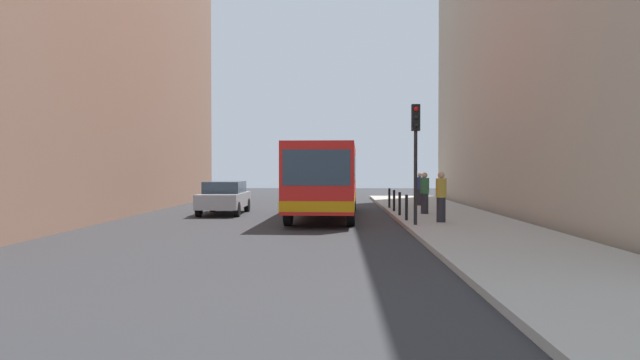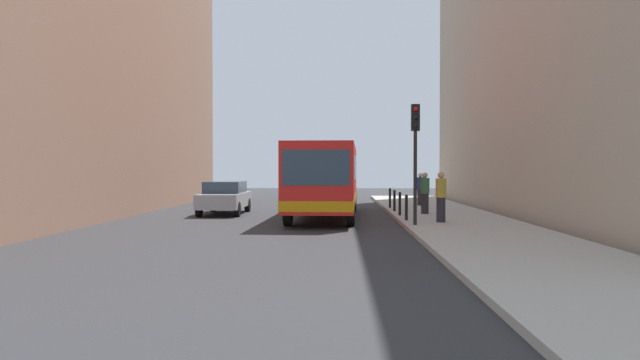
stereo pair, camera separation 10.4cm
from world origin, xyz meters
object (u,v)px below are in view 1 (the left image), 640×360
(bollard_far, at_px, (394,201))
(pedestrian_far_sidewalk, at_px, (420,189))
(traffic_light, at_px, (416,141))
(bollard_near, at_px, (407,207))
(pedestrian_mid_sidewalk, at_px, (425,193))
(car_beside_bus, at_px, (224,197))
(bollard_mid, at_px, (400,204))
(bollard_farthest, at_px, (389,198))
(bus, at_px, (326,177))
(pedestrian_near_signal, at_px, (441,197))

(bollard_far, xyz_separation_m, pedestrian_far_sidewalk, (1.74, 4.15, 0.37))
(traffic_light, distance_m, bollard_near, 2.93)
(pedestrian_mid_sidewalk, relative_size, pedestrian_far_sidewalk, 1.04)
(traffic_light, bearing_deg, car_beside_bus, 140.73)
(bollard_near, xyz_separation_m, bollard_mid, (0.00, 2.32, 0.00))
(car_beside_bus, distance_m, bollard_farthest, 8.02)
(bus, relative_size, traffic_light, 2.71)
(bollard_far, xyz_separation_m, pedestrian_mid_sidewalk, (1.14, -1.48, 0.40))
(bollard_farthest, bearing_deg, bollard_near, -90.00)
(bollard_near, height_order, pedestrian_far_sidewalk, pedestrian_far_sidewalk)
(traffic_light, xyz_separation_m, bollard_mid, (-0.10, 4.02, -2.38))
(pedestrian_mid_sidewalk, bearing_deg, traffic_light, 91.26)
(bollard_near, bearing_deg, pedestrian_near_signal, -30.56)
(bollard_near, xyz_separation_m, pedestrian_mid_sidewalk, (1.14, 3.16, 0.40))
(bus, bearing_deg, bollard_near, 135.21)
(bus, bearing_deg, pedestrian_near_signal, 138.96)
(car_beside_bus, relative_size, pedestrian_far_sidewalk, 2.62)
(car_beside_bus, xyz_separation_m, bollard_near, (7.68, -4.66, -0.16))
(bollard_near, bearing_deg, car_beside_bus, 148.74)
(bollard_farthest, height_order, pedestrian_far_sidewalk, pedestrian_far_sidewalk)
(pedestrian_far_sidewalk, bearing_deg, bollard_near, -39.43)
(bollard_near, bearing_deg, bollard_mid, 90.00)
(traffic_light, bearing_deg, bollard_near, 93.37)
(pedestrian_near_signal, bearing_deg, car_beside_bus, 175.66)
(bollard_mid, bearing_deg, pedestrian_far_sidewalk, 74.95)
(car_beside_bus, height_order, bollard_farthest, car_beside_bus)
(car_beside_bus, distance_m, pedestrian_far_sidewalk, 10.28)
(bus, distance_m, pedestrian_far_sidewalk, 7.35)
(car_beside_bus, bearing_deg, bollard_near, 148.22)
(bollard_farthest, height_order, pedestrian_near_signal, pedestrian_near_signal)
(car_beside_bus, distance_m, pedestrian_mid_sidewalk, 8.95)
(bollard_near, xyz_separation_m, bollard_farthest, (0.00, 6.97, 0.00))
(bus, xyz_separation_m, pedestrian_near_signal, (4.20, -3.95, -0.67))
(car_beside_bus, distance_m, bollard_mid, 8.03)
(car_beside_bus, distance_m, pedestrian_near_signal, 10.32)
(traffic_light, relative_size, bollard_near, 4.32)
(bus, height_order, bollard_far, bus)
(pedestrian_mid_sidewalk, bearing_deg, bollard_farthest, -59.87)
(bollard_mid, bearing_deg, bollard_farthest, 90.00)
(car_beside_bus, distance_m, bollard_far, 7.68)
(traffic_light, relative_size, pedestrian_mid_sidewalk, 2.34)
(bollard_mid, bearing_deg, bus, 162.80)
(bollard_near, distance_m, pedestrian_mid_sidewalk, 3.39)
(bollard_farthest, bearing_deg, pedestrian_far_sidewalk, 46.34)
(bus, height_order, car_beside_bus, bus)
(bollard_mid, distance_m, pedestrian_near_signal, 3.24)
(bus, height_order, traffic_light, traffic_light)
(car_beside_bus, height_order, traffic_light, traffic_light)
(bollard_mid, relative_size, pedestrian_near_signal, 0.53)
(bollard_near, height_order, bollard_farthest, same)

